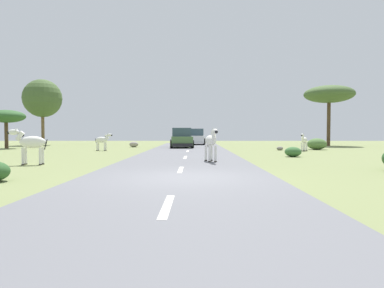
{
  "coord_description": "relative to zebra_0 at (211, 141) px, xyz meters",
  "views": [
    {
      "loc": [
        0.27,
        -10.16,
        1.41
      ],
      "look_at": [
        0.1,
        10.35,
        0.69
      ],
      "focal_mm": 31.66,
      "sensor_mm": 36.0,
      "label": 1
    }
  ],
  "objects": [
    {
      "name": "ground_plane",
      "position": [
        -1.02,
        -5.43,
        -0.99
      ],
      "size": [
        90.0,
        90.0,
        0.0
      ],
      "primitive_type": "plane",
      "color": "olive"
    },
    {
      "name": "road",
      "position": [
        -1.26,
        -5.43,
        -0.97
      ],
      "size": [
        6.0,
        64.0,
        0.05
      ],
      "primitive_type": "cube",
      "color": "slate",
      "rests_on": "ground_plane"
    },
    {
      "name": "lane_markings",
      "position": [
        -1.26,
        -6.43,
        -0.94
      ],
      "size": [
        0.16,
        56.0,
        0.01
      ],
      "color": "silver",
      "rests_on": "road"
    },
    {
      "name": "zebra_0",
      "position": [
        0.0,
        0.0,
        0.0
      ],
      "size": [
        0.66,
        1.66,
        1.58
      ],
      "rotation": [
        0.0,
        0.0,
        3.35
      ],
      "color": "silver",
      "rests_on": "road"
    },
    {
      "name": "zebra_1",
      "position": [
        -7.82,
        10.16,
        -0.18
      ],
      "size": [
        1.43,
        0.55,
        1.36
      ],
      "rotation": [
        0.0,
        0.0,
        4.52
      ],
      "color": "silver",
      "rests_on": "ground_plane"
    },
    {
      "name": "zebra_2",
      "position": [
        7.44,
        9.84,
        -0.18
      ],
      "size": [
        0.92,
        1.32,
        1.36
      ],
      "rotation": [
        0.0,
        0.0,
        2.61
      ],
      "color": "silver",
      "rests_on": "ground_plane"
    },
    {
      "name": "zebra_3",
      "position": [
        -7.83,
        -1.12,
        -0.04
      ],
      "size": [
        1.7,
        0.51,
        1.6
      ],
      "rotation": [
        0.0,
        0.0,
        1.64
      ],
      "color": "silver",
      "rests_on": "ground_plane"
    },
    {
      "name": "car_0",
      "position": [
        -0.6,
        21.76,
        -0.14
      ],
      "size": [
        2.16,
        4.41,
        1.74
      ],
      "rotation": [
        0.0,
        0.0,
        -0.04
      ],
      "color": "silver",
      "rests_on": "road"
    },
    {
      "name": "car_1",
      "position": [
        -1.95,
        14.64,
        -0.14
      ],
      "size": [
        2.27,
        4.46,
        1.74
      ],
      "rotation": [
        0.0,
        0.0,
        3.22
      ],
      "color": "#476B38",
      "rests_on": "road"
    },
    {
      "name": "tree_0",
      "position": [
        -17.09,
        13.56,
        1.76
      ],
      "size": [
        3.16,
        3.16,
        3.33
      ],
      "color": "#4C3823",
      "rests_on": "ground_plane"
    },
    {
      "name": "tree_2",
      "position": [
        -17.46,
        21.45,
        4.11
      ],
      "size": [
        4.13,
        4.13,
        7.19
      ],
      "color": "brown",
      "rests_on": "ground_plane"
    },
    {
      "name": "tree_4",
      "position": [
        13.17,
        19.72,
        4.32
      ],
      "size": [
        5.07,
        5.07,
        6.23
      ],
      "color": "#4C3823",
      "rests_on": "ground_plane"
    },
    {
      "name": "bush_2",
      "position": [
        9.08,
        11.68,
        -0.53
      ],
      "size": [
        1.53,
        1.38,
        0.92
      ],
      "primitive_type": "ellipsoid",
      "color": "#4C7038",
      "rests_on": "ground_plane"
    },
    {
      "name": "bush_4",
      "position": [
        4.87,
        3.76,
        -0.71
      ],
      "size": [
        0.94,
        0.85,
        0.57
      ],
      "primitive_type": "ellipsoid",
      "color": "#386633",
      "rests_on": "ground_plane"
    },
    {
      "name": "rock_0",
      "position": [
        5.87,
        10.73,
        -0.84
      ],
      "size": [
        0.51,
        0.4,
        0.3
      ],
      "primitive_type": "ellipsoid",
      "color": "gray",
      "rests_on": "ground_plane"
    },
    {
      "name": "rock_1",
      "position": [
        -6.5,
        16.17,
        -0.73
      ],
      "size": [
        0.84,
        0.67,
        0.52
      ],
      "primitive_type": "ellipsoid",
      "color": "gray",
      "rests_on": "ground_plane"
    }
  ]
}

